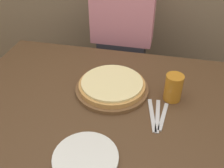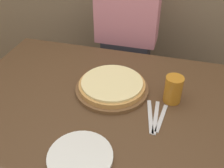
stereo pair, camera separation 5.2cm
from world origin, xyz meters
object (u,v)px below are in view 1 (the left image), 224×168
Objects in this scene: fork at (152,115)px; spoon at (163,116)px; beer_glass at (174,87)px; dinner_plate at (86,158)px; pizza_on_board at (112,86)px; diner_person at (122,49)px; dinner_knife at (158,116)px.

spoon is at bearing 0.00° from fork.
beer_glass is at bearing 77.05° from spoon.
spoon is at bearing 47.55° from dinner_plate.
fork is 0.05m from spoon.
beer_glass is (0.30, 0.00, 0.05)m from pizza_on_board.
diner_person is (-0.32, 0.74, -0.10)m from spoon.
spoon is (0.27, 0.30, -0.01)m from dinner_plate.
pizza_on_board is 0.43m from dinner_plate.
pizza_on_board reaches higher than dinner_knife.
dinner_plate is 1.37× the size of spoon.
beer_glass is 0.16m from spoon.
diner_person is at bearing 111.96° from dinner_knife.
dinner_plate is (-0.30, -0.43, -0.06)m from beer_glass.
fork is at bearing -180.00° from dinner_knife.
dinner_knife is (-0.06, -0.14, -0.07)m from beer_glass.
fork is (0.21, -0.14, -0.02)m from pizza_on_board.
beer_glass reaches higher than dinner_plate.
pizza_on_board is 2.01× the size of spoon.
beer_glass reaches higher than fork.
dinner_plate is at bearing -132.45° from spoon.
beer_glass is 0.63× the size of fork.
dinner_knife is (0.25, 0.30, -0.01)m from dinner_plate.
spoon is at bearing -102.95° from beer_glass.
diner_person is (-0.27, 0.74, -0.10)m from fork.
beer_glass is 0.10× the size of diner_person.
beer_glass reaches higher than dinner_knife.
beer_glass reaches higher than spoon.
dinner_knife is (0.03, 0.00, 0.00)m from fork.
beer_glass reaches higher than pizza_on_board.
pizza_on_board reaches higher than spoon.
spoon is at bearing -27.53° from pizza_on_board.
beer_glass is 0.53m from dinner_plate.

